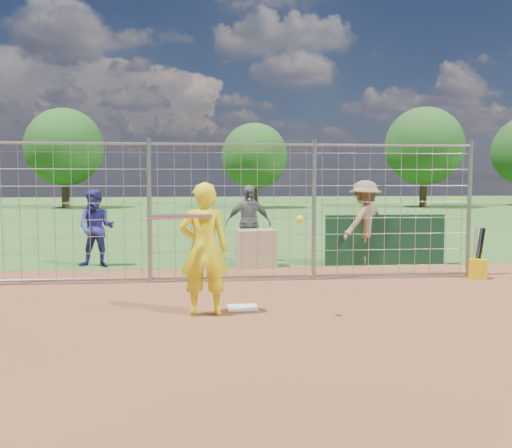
{
  "coord_description": "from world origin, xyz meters",
  "views": [
    {
      "loc": [
        -0.64,
        -8.34,
        1.89
      ],
      "look_at": [
        0.3,
        0.8,
        1.15
      ],
      "focal_mm": 40.0,
      "sensor_mm": 36.0,
      "label": 1
    }
  ],
  "objects": [
    {
      "name": "bystander_c",
      "position": [
        2.97,
        3.68,
        0.92
      ],
      "size": [
        1.37,
        1.22,
        1.84
      ],
      "primitive_type": "imported",
      "rotation": [
        0.0,
        0.0,
        3.71
      ],
      "color": "olive",
      "rests_on": "ground"
    },
    {
      "name": "ground",
      "position": [
        0.0,
        0.0,
        0.0
      ],
      "size": [
        100.0,
        100.0,
        0.0
      ],
      "primitive_type": "plane",
      "color": "#2D591E",
      "rests_on": "ground"
    },
    {
      "name": "bystander_a",
      "position": [
        -2.8,
        4.05,
        0.83
      ],
      "size": [
        0.87,
        0.71,
        1.65
      ],
      "primitive_type": "imported",
      "rotation": [
        0.0,
        0.0,
        -0.12
      ],
      "color": "navy",
      "rests_on": "ground"
    },
    {
      "name": "home_plate",
      "position": [
        0.0,
        -0.2,
        0.01
      ],
      "size": [
        0.43,
        0.43,
        0.02
      ],
      "primitive_type": "cube",
      "color": "silver",
      "rests_on": "ground"
    },
    {
      "name": "equipment_bin",
      "position": [
        0.59,
        3.62,
        0.4
      ],
      "size": [
        0.87,
        0.66,
        0.8
      ],
      "primitive_type": "cube",
      "rotation": [
        0.0,
        0.0,
        0.15
      ],
      "color": "tan",
      "rests_on": "ground"
    },
    {
      "name": "infield_dirt",
      "position": [
        0.0,
        -3.0,
        0.01
      ],
      "size": [
        18.0,
        18.0,
        0.0
      ],
      "primitive_type": "plane",
      "color": "brown",
      "rests_on": "ground"
    },
    {
      "name": "equipment_in_play",
      "position": [
        -0.49,
        -0.79,
        1.37
      ],
      "size": [
        2.06,
        0.34,
        0.12
      ],
      "color": "silver",
      "rests_on": "ground"
    },
    {
      "name": "batter",
      "position": [
        -0.56,
        -0.54,
        0.92
      ],
      "size": [
        0.68,
        0.46,
        1.84
      ],
      "primitive_type": "imported",
      "rotation": [
        0.0,
        0.0,
        3.11
      ],
      "color": "yellow",
      "rests_on": "ground"
    },
    {
      "name": "bucket_with_bats",
      "position": [
        4.59,
        1.76,
        0.25
      ],
      "size": [
        0.34,
        0.35,
        0.97
      ],
      "color": "#DFAF0B",
      "rests_on": "ground"
    },
    {
      "name": "dugout_wall",
      "position": [
        3.4,
        3.6,
        0.55
      ],
      "size": [
        2.6,
        0.2,
        1.1
      ],
      "primitive_type": "cube",
      "color": "#11381E",
      "rests_on": "ground"
    },
    {
      "name": "backstop_fence",
      "position": [
        0.0,
        2.0,
        1.26
      ],
      "size": [
        9.08,
        0.08,
        2.6
      ],
      "color": "gray",
      "rests_on": "ground"
    },
    {
      "name": "tree_line",
      "position": [
        3.13,
        28.13,
        3.71
      ],
      "size": [
        44.66,
        6.72,
        6.48
      ],
      "color": "#3F2B19",
      "rests_on": "ground"
    },
    {
      "name": "bystander_b",
      "position": [
        0.5,
        4.42,
        0.87
      ],
      "size": [
        1.03,
        0.44,
        1.74
      ],
      "primitive_type": "imported",
      "rotation": [
        0.0,
        0.0,
        -0.02
      ],
      "color": "slate",
      "rests_on": "ground"
    }
  ]
}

